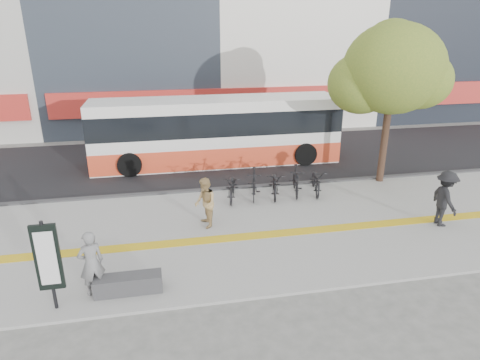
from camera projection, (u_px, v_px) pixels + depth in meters
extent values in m
plane|color=#5E5F5A|center=(227.00, 258.00, 11.72)|extent=(120.00, 120.00, 0.00)
cube|color=gray|center=(219.00, 232.00, 13.09)|extent=(40.00, 7.00, 0.08)
cube|color=gold|center=(221.00, 239.00, 12.61)|extent=(40.00, 0.45, 0.01)
cube|color=black|center=(196.00, 161.00, 19.98)|extent=(40.00, 8.00, 0.06)
cube|color=#3A3A3C|center=(206.00, 191.00, 16.29)|extent=(40.00, 0.25, 0.14)
cube|color=red|center=(221.00, 100.00, 24.29)|extent=(19.00, 0.50, 1.40)
cube|color=#3A3A3C|center=(128.00, 284.00, 10.05)|extent=(1.60, 0.45, 0.45)
cylinder|color=black|center=(49.00, 266.00, 9.18)|extent=(0.08, 0.08, 2.20)
cube|color=black|center=(47.00, 258.00, 9.10)|extent=(0.55, 0.08, 1.60)
cube|color=white|center=(47.00, 259.00, 9.05)|extent=(0.40, 0.02, 1.30)
cylinder|color=#311F16|center=(384.00, 143.00, 16.75)|extent=(0.28, 0.28, 3.20)
ellipsoid|color=#567527|center=(393.00, 68.00, 15.72)|extent=(3.80, 3.80, 3.42)
ellipsoid|color=#567527|center=(361.00, 84.00, 16.21)|extent=(2.60, 2.60, 2.34)
ellipsoid|color=#567527|center=(420.00, 80.00, 15.65)|extent=(2.40, 2.40, 2.16)
ellipsoid|color=#567527|center=(392.00, 45.00, 16.23)|extent=(2.20, 2.20, 1.98)
cube|color=white|center=(217.00, 131.00, 19.16)|extent=(11.20, 2.33, 2.99)
cube|color=#E74827|center=(217.00, 152.00, 19.50)|extent=(11.22, 2.35, 0.93)
cube|color=black|center=(216.00, 120.00, 18.98)|extent=(11.22, 2.35, 1.03)
cylinder|color=black|center=(130.00, 164.00, 17.73)|extent=(1.03, 0.33, 1.03)
cylinder|color=black|center=(132.00, 149.00, 19.87)|extent=(1.03, 0.33, 1.03)
cylinder|color=black|center=(305.00, 154.00, 19.13)|extent=(1.03, 0.33, 1.03)
cylinder|color=black|center=(290.00, 141.00, 21.28)|extent=(1.03, 0.33, 1.03)
imported|color=black|center=(232.00, 186.00, 15.36)|extent=(1.06, 1.95, 0.97)
imported|color=black|center=(254.00, 184.00, 15.49)|extent=(0.91, 1.86, 1.08)
imported|color=black|center=(275.00, 183.00, 15.65)|extent=(1.06, 1.95, 0.97)
imported|color=black|center=(296.00, 181.00, 15.78)|extent=(0.91, 1.86, 1.08)
imported|color=black|center=(316.00, 180.00, 15.94)|extent=(1.06, 1.95, 0.97)
imported|color=black|center=(91.00, 263.00, 9.80)|extent=(0.71, 0.61, 1.65)
imported|color=tan|center=(205.00, 203.00, 13.13)|extent=(0.71, 0.86, 1.62)
imported|color=black|center=(445.00, 199.00, 13.21)|extent=(0.78, 1.23, 1.82)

